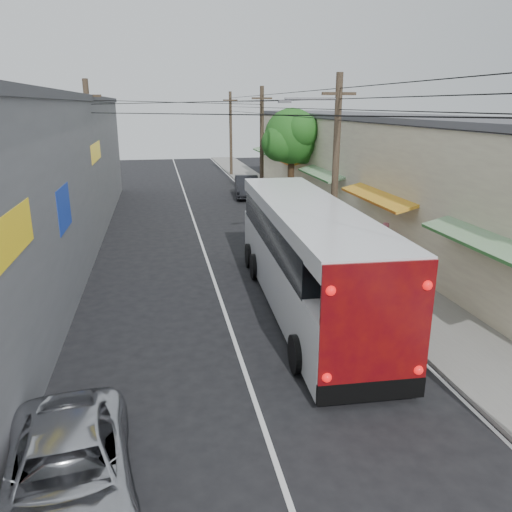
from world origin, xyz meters
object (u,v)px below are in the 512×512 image
Objects in this scene: coach_bus at (306,254)px; pedestrian_near at (384,242)px; pedestrian_far at (350,224)px; parked_suv at (289,223)px; parked_car_mid at (278,217)px; parked_car_far at (247,187)px; jeepney at (67,474)px.

coach_bus is 7.18× the size of pedestrian_near.
coach_bus is at bearing 91.60° from pedestrian_far.
parked_suv is 1.53× the size of parked_car_mid.
parked_car_far is 14.03m from pedestrian_far.
pedestrian_far is at bearing 47.46° from jeepney.
pedestrian_far is (3.00, -13.70, 0.12)m from parked_car_far.
coach_bus reaches higher than pedestrian_near.
parked_car_far is at bearing 86.91° from parked_suv.
pedestrian_far is (4.76, 7.90, -0.96)m from coach_bus.
coach_bus reaches higher than parked_suv.
parked_suv is 2.44m from parked_car_mid.
jeepney is 16.59m from pedestrian_near.
parked_car_far is 2.75× the size of pedestrian_near.
parked_car_mid is at bearing -16.11° from pedestrian_far.
pedestrian_near reaches higher than jeepney.
parked_suv reaches higher than parked_car_mid.
parked_suv is 12.70m from parked_car_far.
coach_bus is at bearing -104.28° from parked_suv.
parked_suv is 3.29× the size of pedestrian_near.
parked_car_far is (1.76, 21.60, -1.08)m from coach_bus.
pedestrian_near is (3.00, -17.65, 0.20)m from parked_car_far.
parked_suv is at bearing 81.17° from coach_bus.
pedestrian_near is (11.40, 12.05, 0.34)m from jeepney.
coach_bus is 11.53m from parked_car_mid.
pedestrian_near reaches higher than parked_car_mid.
parked_suv is at bearing -83.64° from parked_car_far.
jeepney reaches higher than parked_car_mid.
coach_bus is 3.34× the size of parked_car_mid.
parked_suv is at bearing -89.03° from parked_car_mid.
parked_car_mid is (1.76, 11.32, -1.23)m from coach_bus.
jeepney is 19.65m from pedestrian_far.
parked_car_mid is 10.28m from parked_car_far.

